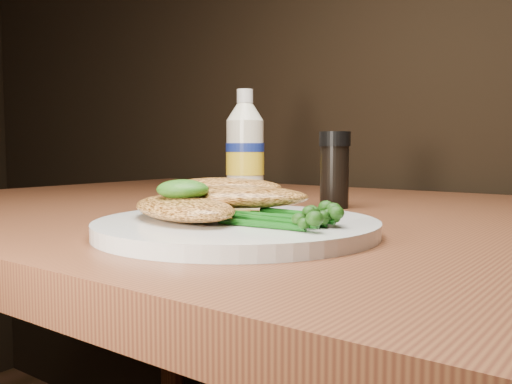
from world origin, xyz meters
The scene contains 8 objects.
plate centered at (0.11, 0.84, 0.76)m, with size 0.27×0.27×0.01m, color silver.
chicken_front centered at (0.07, 0.81, 0.78)m, with size 0.14×0.08×0.02m, color #E09747.
chicken_mid centered at (0.10, 0.86, 0.78)m, with size 0.14×0.07×0.02m, color #E09747.
chicken_back centered at (0.06, 0.88, 0.79)m, with size 0.12×0.06×0.02m, color #E09747.
pesto_front centered at (0.07, 0.81, 0.79)m, with size 0.05×0.04×0.02m, color black.
broccolini_bundle centered at (0.16, 0.84, 0.77)m, with size 0.12×0.10×0.02m, color #125011, non-canonical shape.
mayo_bottle centered at (-0.11, 1.14, 0.84)m, with size 0.06×0.06×0.17m, color #ECE6C8, non-canonical shape.
pepper_grinder centered at (0.08, 1.10, 0.80)m, with size 0.04×0.04×0.10m, color black, non-canonical shape.
Camera 1 is at (0.43, 0.45, 0.83)m, focal length 38.37 mm.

